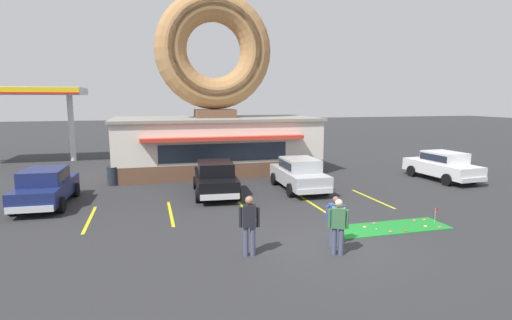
{
  "coord_description": "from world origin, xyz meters",
  "views": [
    {
      "loc": [
        -5.27,
        -10.7,
        4.49
      ],
      "look_at": [
        -1.02,
        5.0,
        2.0
      ],
      "focal_mm": 28.0,
      "sensor_mm": 36.0,
      "label": 1
    }
  ],
  "objects_px": {
    "pedestrian_blue_sweater_man": "(335,219)",
    "trash_bin": "(113,176)",
    "putting_flag_pin": "(436,212)",
    "car_white": "(443,165)",
    "car_silver": "(299,173)",
    "pedestrian_leather_jacket_man": "(249,223)",
    "car_black": "(215,177)",
    "pedestrian_hooded_kid": "(338,224)",
    "golf_ball": "(376,229)",
    "car_navy": "(46,185)"
  },
  "relations": [
    {
      "from": "car_navy",
      "to": "pedestrian_blue_sweater_man",
      "type": "relative_size",
      "value": 2.99
    },
    {
      "from": "pedestrian_blue_sweater_man",
      "to": "pedestrian_hooded_kid",
      "type": "distance_m",
      "value": 0.77
    },
    {
      "from": "car_silver",
      "to": "pedestrian_leather_jacket_man",
      "type": "bearing_deg",
      "value": -120.55
    },
    {
      "from": "car_white",
      "to": "pedestrian_leather_jacket_man",
      "type": "relative_size",
      "value": 2.63
    },
    {
      "from": "car_black",
      "to": "pedestrian_hooded_kid",
      "type": "relative_size",
      "value": 2.82
    },
    {
      "from": "car_black",
      "to": "pedestrian_hooded_kid",
      "type": "height_order",
      "value": "pedestrian_hooded_kid"
    },
    {
      "from": "car_white",
      "to": "trash_bin",
      "type": "bearing_deg",
      "value": 169.09
    },
    {
      "from": "golf_ball",
      "to": "pedestrian_leather_jacket_man",
      "type": "distance_m",
      "value": 4.97
    },
    {
      "from": "car_silver",
      "to": "pedestrian_hooded_kid",
      "type": "distance_m",
      "value": 8.41
    },
    {
      "from": "golf_ball",
      "to": "car_black",
      "type": "xyz_separation_m",
      "value": [
        -4.49,
        6.63,
        0.82
      ]
    },
    {
      "from": "golf_ball",
      "to": "pedestrian_leather_jacket_man",
      "type": "height_order",
      "value": "pedestrian_leather_jacket_man"
    },
    {
      "from": "pedestrian_blue_sweater_man",
      "to": "pedestrian_hooded_kid",
      "type": "bearing_deg",
      "value": -110.15
    },
    {
      "from": "car_silver",
      "to": "pedestrian_leather_jacket_man",
      "type": "distance_m",
      "value": 8.8
    },
    {
      "from": "car_black",
      "to": "pedestrian_hooded_kid",
      "type": "distance_m",
      "value": 8.54
    },
    {
      "from": "car_silver",
      "to": "pedestrian_leather_jacket_man",
      "type": "relative_size",
      "value": 2.61
    },
    {
      "from": "putting_flag_pin",
      "to": "pedestrian_hooded_kid",
      "type": "relative_size",
      "value": 0.33
    },
    {
      "from": "car_black",
      "to": "trash_bin",
      "type": "relative_size",
      "value": 4.79
    },
    {
      "from": "pedestrian_leather_jacket_man",
      "to": "pedestrian_hooded_kid",
      "type": "bearing_deg",
      "value": -13.45
    },
    {
      "from": "putting_flag_pin",
      "to": "car_navy",
      "type": "xyz_separation_m",
      "value": [
        -14.26,
        6.44,
        0.43
      ]
    },
    {
      "from": "pedestrian_leather_jacket_man",
      "to": "putting_flag_pin",
      "type": "bearing_deg",
      "value": 8.95
    },
    {
      "from": "pedestrian_hooded_kid",
      "to": "car_white",
      "type": "bearing_deg",
      "value": 38.31
    },
    {
      "from": "pedestrian_blue_sweater_man",
      "to": "golf_ball",
      "type": "bearing_deg",
      "value": 23.93
    },
    {
      "from": "car_black",
      "to": "pedestrian_blue_sweater_man",
      "type": "height_order",
      "value": "car_black"
    },
    {
      "from": "pedestrian_blue_sweater_man",
      "to": "car_black",
      "type": "bearing_deg",
      "value": 108.2
    },
    {
      "from": "car_navy",
      "to": "pedestrian_hooded_kid",
      "type": "distance_m",
      "value": 12.51
    },
    {
      "from": "putting_flag_pin",
      "to": "car_white",
      "type": "bearing_deg",
      "value": 48.8
    },
    {
      "from": "golf_ball",
      "to": "pedestrian_leather_jacket_man",
      "type": "relative_size",
      "value": 0.02
    },
    {
      "from": "car_black",
      "to": "pedestrian_hooded_kid",
      "type": "bearing_deg",
      "value": -75.0
    },
    {
      "from": "car_silver",
      "to": "trash_bin",
      "type": "xyz_separation_m",
      "value": [
        -9.05,
        3.61,
        -0.37
      ]
    },
    {
      "from": "trash_bin",
      "to": "golf_ball",
      "type": "bearing_deg",
      "value": -47.36
    },
    {
      "from": "golf_ball",
      "to": "putting_flag_pin",
      "type": "height_order",
      "value": "putting_flag_pin"
    },
    {
      "from": "golf_ball",
      "to": "pedestrian_hooded_kid",
      "type": "bearing_deg",
      "value": -144.68
    },
    {
      "from": "car_navy",
      "to": "pedestrian_leather_jacket_man",
      "type": "relative_size",
      "value": 2.62
    },
    {
      "from": "pedestrian_blue_sweater_man",
      "to": "pedestrian_leather_jacket_man",
      "type": "xyz_separation_m",
      "value": [
        -2.76,
        -0.13,
        0.14
      ]
    },
    {
      "from": "car_silver",
      "to": "car_white",
      "type": "xyz_separation_m",
      "value": [
        8.62,
        0.2,
        0.0
      ]
    },
    {
      "from": "putting_flag_pin",
      "to": "car_black",
      "type": "bearing_deg",
      "value": 137.11
    },
    {
      "from": "golf_ball",
      "to": "pedestrian_hooded_kid",
      "type": "xyz_separation_m",
      "value": [
        -2.28,
        -1.62,
        0.87
      ]
    },
    {
      "from": "pedestrian_hooded_kid",
      "to": "car_black",
      "type": "bearing_deg",
      "value": 105.0
    },
    {
      "from": "car_navy",
      "to": "pedestrian_blue_sweater_man",
      "type": "bearing_deg",
      "value": -37.49
    },
    {
      "from": "trash_bin",
      "to": "pedestrian_leather_jacket_man",
      "type": "bearing_deg",
      "value": -67.71
    },
    {
      "from": "car_black",
      "to": "car_silver",
      "type": "relative_size",
      "value": 1.01
    },
    {
      "from": "pedestrian_blue_sweater_man",
      "to": "trash_bin",
      "type": "xyz_separation_m",
      "value": [
        -7.34,
        11.06,
        -0.35
      ]
    },
    {
      "from": "pedestrian_blue_sweater_man",
      "to": "pedestrian_leather_jacket_man",
      "type": "bearing_deg",
      "value": -177.38
    },
    {
      "from": "putting_flag_pin",
      "to": "pedestrian_leather_jacket_man",
      "type": "height_order",
      "value": "pedestrian_leather_jacket_man"
    },
    {
      "from": "golf_ball",
      "to": "trash_bin",
      "type": "xyz_separation_m",
      "value": [
        -9.36,
        10.16,
        0.45
      ]
    },
    {
      "from": "car_navy",
      "to": "car_black",
      "type": "bearing_deg",
      "value": 0.5
    },
    {
      "from": "pedestrian_hooded_kid",
      "to": "pedestrian_leather_jacket_man",
      "type": "distance_m",
      "value": 2.56
    },
    {
      "from": "car_navy",
      "to": "car_white",
      "type": "height_order",
      "value": "same"
    },
    {
      "from": "car_white",
      "to": "pedestrian_blue_sweater_man",
      "type": "bearing_deg",
      "value": -143.48
    },
    {
      "from": "car_black",
      "to": "car_silver",
      "type": "bearing_deg",
      "value": -1.08
    }
  ]
}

